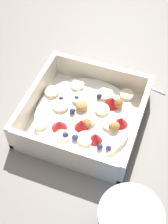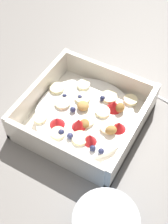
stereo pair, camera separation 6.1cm
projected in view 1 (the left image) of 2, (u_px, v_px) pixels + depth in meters
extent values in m
plane|color=gray|center=(91.00, 122.00, 0.63)|extent=(2.40, 2.40, 0.00)
cube|color=white|center=(84.00, 120.00, 0.63)|extent=(0.22, 0.22, 0.01)
cube|color=white|center=(35.00, 97.00, 0.63)|extent=(0.22, 0.01, 0.06)
cube|color=white|center=(137.00, 127.00, 0.59)|extent=(0.22, 0.01, 0.06)
cube|color=white|center=(101.00, 76.00, 0.67)|extent=(0.01, 0.20, 0.06)
cube|color=white|center=(63.00, 156.00, 0.55)|extent=(0.01, 0.20, 0.06)
cylinder|color=white|center=(84.00, 116.00, 0.62)|extent=(0.20, 0.20, 0.01)
cylinder|color=beige|center=(85.00, 138.00, 0.58)|extent=(0.04, 0.04, 0.01)
cylinder|color=#F7EFC6|center=(89.00, 120.00, 0.60)|extent=(0.04, 0.04, 0.01)
cylinder|color=beige|center=(80.00, 98.00, 0.64)|extent=(0.03, 0.03, 0.01)
cylinder|color=#F4EAB7|center=(102.00, 110.00, 0.62)|extent=(0.04, 0.04, 0.01)
cylinder|color=#F4EAB7|center=(41.00, 124.00, 0.60)|extent=(0.04, 0.04, 0.01)
cylinder|color=beige|center=(52.00, 92.00, 0.65)|extent=(0.04, 0.04, 0.01)
cylinder|color=beige|center=(105.00, 94.00, 0.65)|extent=(0.05, 0.05, 0.01)
cylinder|color=beige|center=(62.00, 136.00, 0.58)|extent=(0.04, 0.04, 0.01)
cylinder|color=#F4EAB7|center=(61.00, 105.00, 0.63)|extent=(0.03, 0.03, 0.01)
cylinder|color=beige|center=(127.00, 95.00, 0.65)|extent=(0.04, 0.04, 0.01)
cylinder|color=#F7EFC6|center=(78.00, 85.00, 0.66)|extent=(0.03, 0.03, 0.01)
cylinder|color=#F4EAB7|center=(110.00, 124.00, 0.60)|extent=(0.04, 0.04, 0.01)
cone|color=red|center=(59.00, 125.00, 0.59)|extent=(0.04, 0.04, 0.02)
cone|color=red|center=(95.00, 137.00, 0.57)|extent=(0.03, 0.03, 0.02)
cone|color=red|center=(112.00, 102.00, 0.62)|extent=(0.04, 0.04, 0.02)
cone|color=red|center=(81.00, 124.00, 0.59)|extent=(0.04, 0.04, 0.02)
cone|color=red|center=(121.00, 121.00, 0.59)|extent=(0.03, 0.03, 0.02)
sphere|color=#23284C|center=(97.00, 96.00, 0.64)|extent=(0.01, 0.01, 0.01)
sphere|color=#23284C|center=(109.00, 148.00, 0.56)|extent=(0.01, 0.01, 0.01)
sphere|color=#23284C|center=(61.00, 99.00, 0.64)|extent=(0.01, 0.01, 0.01)
sphere|color=#23284C|center=(100.00, 147.00, 0.56)|extent=(0.01, 0.01, 0.01)
sphere|color=#23284C|center=(65.00, 135.00, 0.58)|extent=(0.01, 0.01, 0.01)
sphere|color=navy|center=(75.00, 138.00, 0.58)|extent=(0.01, 0.01, 0.01)
sphere|color=navy|center=(77.00, 98.00, 0.64)|extent=(0.01, 0.01, 0.01)
sphere|color=navy|center=(72.00, 111.00, 0.62)|extent=(0.01, 0.01, 0.01)
ellipsoid|color=olive|center=(86.00, 123.00, 0.60)|extent=(0.03, 0.03, 0.01)
ellipsoid|color=#AD7F42|center=(114.00, 126.00, 0.59)|extent=(0.03, 0.03, 0.02)
ellipsoid|color=tan|center=(82.00, 106.00, 0.62)|extent=(0.03, 0.03, 0.02)
ellipsoid|color=olive|center=(118.00, 103.00, 0.62)|extent=(0.02, 0.02, 0.02)
ellipsoid|color=silver|center=(106.00, 68.00, 0.73)|extent=(0.04, 0.05, 0.01)
cylinder|color=silver|center=(139.00, 82.00, 0.70)|extent=(0.03, 0.12, 0.01)
cylinder|color=#3370B7|center=(128.00, 223.00, 0.47)|extent=(0.09, 0.09, 0.07)
cylinder|color=#2D5193|center=(129.00, 222.00, 0.47)|extent=(0.09, 0.09, 0.02)
cylinder|color=#B7BCC6|center=(131.00, 214.00, 0.44)|extent=(0.10, 0.10, 0.00)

